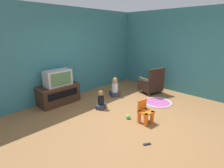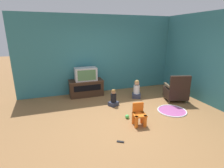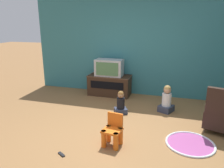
% 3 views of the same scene
% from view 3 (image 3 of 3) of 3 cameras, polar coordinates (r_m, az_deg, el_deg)
% --- Properties ---
extents(ground_plane, '(30.00, 30.00, 0.00)m').
position_cam_3_polar(ground_plane, '(4.10, -0.01, -13.21)').
color(ground_plane, olive).
extents(wall_back, '(5.82, 0.12, 2.76)m').
position_cam_3_polar(wall_back, '(6.08, 6.05, 10.13)').
color(wall_back, teal).
rests_on(wall_back, ground_plane).
extents(tv_cabinet, '(1.17, 0.54, 0.56)m').
position_cam_3_polar(tv_cabinet, '(6.11, -0.62, -0.18)').
color(tv_cabinet, '#382316').
rests_on(tv_cabinet, ground_plane).
extents(television, '(0.74, 0.40, 0.45)m').
position_cam_3_polar(television, '(5.95, -0.75, 4.29)').
color(television, '#B7B7BC').
rests_on(television, tv_cabinet).
extents(yellow_kid_chair, '(0.33, 0.32, 0.54)m').
position_cam_3_polar(yellow_kid_chair, '(3.72, 0.19, -12.60)').
color(yellow_kid_chair, orange).
rests_on(yellow_kid_chair, ground_plane).
extents(play_mat, '(0.82, 0.82, 0.04)m').
position_cam_3_polar(play_mat, '(4.06, 19.73, -14.45)').
color(play_mat, '#A54C8C').
rests_on(play_mat, ground_plane).
extents(child_watching_left, '(0.35, 0.33, 0.53)m').
position_cam_3_polar(child_watching_left, '(4.91, 2.29, -5.17)').
color(child_watching_left, '#33384C').
rests_on(child_watching_left, ground_plane).
extents(child_watching_center, '(0.39, 0.41, 0.63)m').
position_cam_3_polar(child_watching_center, '(5.14, 14.07, -4.13)').
color(child_watching_center, '#33384C').
rests_on(child_watching_center, ground_plane).
extents(toy_ball, '(0.11, 0.11, 0.11)m').
position_cam_3_polar(toy_ball, '(4.16, -0.12, -11.91)').
color(toy_ball, '#4CCC59').
rests_on(toy_ball, ground_plane).
extents(remote_control, '(0.15, 0.12, 0.02)m').
position_cam_3_polar(remote_control, '(3.66, -13.06, -17.47)').
color(remote_control, black).
rests_on(remote_control, ground_plane).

